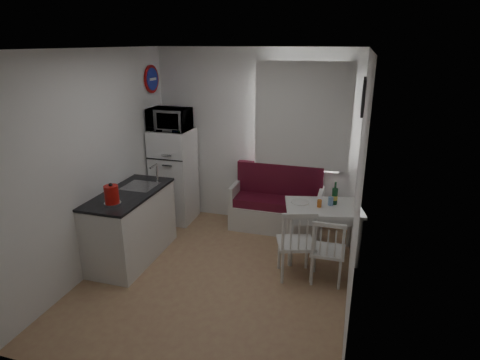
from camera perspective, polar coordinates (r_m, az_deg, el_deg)
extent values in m
cube|color=#A9785A|center=(4.94, -3.27, -13.60)|extent=(3.00, 3.50, 0.02)
cube|color=white|center=(4.16, -3.98, 18.17)|extent=(3.00, 3.50, 0.02)
cube|color=white|center=(5.99, 2.13, 5.91)|extent=(3.00, 0.02, 2.60)
cube|color=white|center=(2.92, -15.48, -9.48)|extent=(3.00, 0.02, 2.60)
cube|color=white|center=(5.07, -19.77, 2.33)|extent=(0.02, 3.50, 2.60)
cube|color=white|center=(4.13, 16.38, -0.99)|extent=(0.02, 3.50, 2.60)
cube|color=silver|center=(5.76, 8.93, 8.48)|extent=(1.22, 0.06, 1.47)
cube|color=white|center=(5.68, 8.85, 8.85)|extent=(1.35, 0.02, 1.50)
cube|color=silver|center=(5.32, -15.15, -6.43)|extent=(0.60, 1.30, 0.86)
cube|color=black|center=(5.15, -15.58, -1.85)|extent=(0.62, 1.32, 0.03)
cube|color=#99999E|center=(5.35, -13.99, -1.32)|extent=(0.40, 0.40, 0.10)
cylinder|color=silver|center=(5.36, -11.71, 0.95)|extent=(0.02, 0.02, 0.26)
cylinder|color=navy|center=(6.11, -12.40, 13.84)|extent=(0.03, 0.40, 0.40)
cube|color=black|center=(5.04, 17.10, 11.28)|extent=(0.04, 0.52, 0.42)
cube|color=silver|center=(6.01, 5.13, -5.33)|extent=(1.34, 0.52, 0.37)
cube|color=maroon|center=(5.91, 5.21, -3.14)|extent=(1.28, 0.48, 0.12)
cube|color=maroon|center=(5.99, 5.66, 0.10)|extent=(1.28, 0.10, 0.48)
cube|color=silver|center=(5.18, 11.79, -3.82)|extent=(1.06, 0.85, 0.04)
cube|color=silver|center=(5.21, 11.73, -4.58)|extent=(0.95, 0.74, 0.11)
cylinder|color=silver|center=(5.32, 11.53, -7.31)|extent=(0.06, 0.06, 0.67)
cube|color=silver|center=(4.79, 7.94, -8.92)|extent=(0.52, 0.51, 0.04)
cube|color=silver|center=(4.53, 7.72, -7.28)|extent=(0.39, 0.16, 0.44)
cube|color=silver|center=(4.78, 12.39, -9.80)|extent=(0.38, 0.36, 0.04)
cube|color=silver|center=(4.54, 12.41, -8.37)|extent=(0.36, 0.04, 0.40)
cube|color=white|center=(6.22, -9.34, 0.61)|extent=(0.57, 0.57, 1.44)
imported|color=white|center=(5.96, -10.00, 8.50)|extent=(0.58, 0.39, 0.32)
cylinder|color=#B7130E|center=(4.75, -17.80, -2.00)|extent=(0.19, 0.19, 0.26)
cylinder|color=orange|center=(5.11, 11.23, -3.29)|extent=(0.06, 0.06, 0.09)
cylinder|color=#7095BE|center=(5.19, 12.77, -2.94)|extent=(0.07, 0.07, 0.11)
cylinder|color=white|center=(5.21, 8.54, -3.13)|extent=(0.23, 0.23, 0.02)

